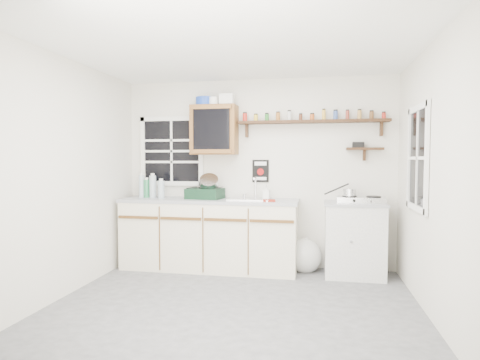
# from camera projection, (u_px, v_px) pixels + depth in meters

# --- Properties ---
(room) EXTENTS (3.64, 3.24, 2.54)m
(room) POSITION_uv_depth(u_px,v_px,m) (233.00, 179.00, 3.82)
(room) COLOR #4C4C4E
(room) RESTS_ON ground
(main_cabinet) EXTENTS (2.31, 0.63, 0.92)m
(main_cabinet) POSITION_uv_depth(u_px,v_px,m) (209.00, 234.00, 5.24)
(main_cabinet) COLOR beige
(main_cabinet) RESTS_ON floor
(right_cabinet) EXTENTS (0.73, 0.57, 0.91)m
(right_cabinet) POSITION_uv_depth(u_px,v_px,m) (354.00, 239.00, 4.93)
(right_cabinet) COLOR beige
(right_cabinet) RESTS_ON floor
(sink) EXTENTS (0.52, 0.44, 0.29)m
(sink) POSITION_uv_depth(u_px,v_px,m) (250.00, 199.00, 5.12)
(sink) COLOR silver
(sink) RESTS_ON main_cabinet
(upper_cabinet) EXTENTS (0.60, 0.32, 0.65)m
(upper_cabinet) POSITION_uv_depth(u_px,v_px,m) (214.00, 130.00, 5.31)
(upper_cabinet) COLOR #5C3017
(upper_cabinet) RESTS_ON wall_back
(upper_cabinet_clutter) EXTENTS (0.51, 0.24, 0.14)m
(upper_cabinet_clutter) POSITION_uv_depth(u_px,v_px,m) (213.00, 101.00, 5.29)
(upper_cabinet_clutter) COLOR #193AA3
(upper_cabinet_clutter) RESTS_ON upper_cabinet
(spice_shelf) EXTENTS (1.91, 0.18, 0.35)m
(spice_shelf) POSITION_uv_depth(u_px,v_px,m) (312.00, 121.00, 5.13)
(spice_shelf) COLOR black
(spice_shelf) RESTS_ON wall_back
(secondary_shelf) EXTENTS (0.45, 0.16, 0.24)m
(secondary_shelf) POSITION_uv_depth(u_px,v_px,m) (363.00, 148.00, 5.04)
(secondary_shelf) COLOR black
(secondary_shelf) RESTS_ON wall_back
(warning_sign) EXTENTS (0.22, 0.02, 0.30)m
(warning_sign) POSITION_uv_depth(u_px,v_px,m) (261.00, 171.00, 5.36)
(warning_sign) COLOR black
(warning_sign) RESTS_ON wall_back
(window_back) EXTENTS (0.93, 0.03, 0.98)m
(window_back) POSITION_uv_depth(u_px,v_px,m) (172.00, 151.00, 5.58)
(window_back) COLOR black
(window_back) RESTS_ON wall_back
(window_right) EXTENTS (0.03, 0.78, 1.08)m
(window_right) POSITION_uv_depth(u_px,v_px,m) (418.00, 158.00, 4.01)
(window_right) COLOR black
(window_right) RESTS_ON wall_back
(water_bottles) EXTENTS (0.38, 0.14, 0.33)m
(water_bottles) POSITION_uv_depth(u_px,v_px,m) (151.00, 187.00, 5.38)
(water_bottles) COLOR #A2B5BE
(water_bottles) RESTS_ON main_cabinet
(dish_rack) EXTENTS (0.49, 0.40, 0.34)m
(dish_rack) POSITION_uv_depth(u_px,v_px,m) (206.00, 190.00, 5.26)
(dish_rack) COLOR black
(dish_rack) RESTS_ON main_cabinet
(soap_bottle) EXTENTS (0.09, 0.09, 0.18)m
(soap_bottle) POSITION_uv_depth(u_px,v_px,m) (266.00, 192.00, 5.14)
(soap_bottle) COLOR silver
(soap_bottle) RESTS_ON main_cabinet
(rag) EXTENTS (0.17, 0.15, 0.02)m
(rag) POSITION_uv_depth(u_px,v_px,m) (269.00, 201.00, 4.92)
(rag) COLOR maroon
(rag) RESTS_ON main_cabinet
(hotplate) EXTENTS (0.59, 0.36, 0.08)m
(hotplate) POSITION_uv_depth(u_px,v_px,m) (362.00, 200.00, 4.87)
(hotplate) COLOR silver
(hotplate) RESTS_ON right_cabinet
(saucepan) EXTENTS (0.38, 0.16, 0.16)m
(saucepan) POSITION_uv_depth(u_px,v_px,m) (349.00, 193.00, 4.89)
(saucepan) COLOR silver
(saucepan) RESTS_ON hotplate
(trash_bag) EXTENTS (0.42, 0.38, 0.48)m
(trash_bag) POSITION_uv_depth(u_px,v_px,m) (305.00, 255.00, 5.12)
(trash_bag) COLOR silver
(trash_bag) RESTS_ON floor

